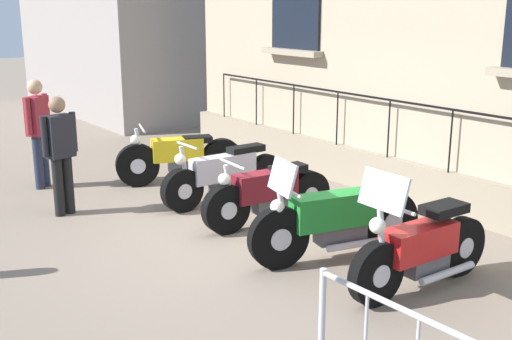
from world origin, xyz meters
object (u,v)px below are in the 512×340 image
motorcycle_red (421,249)px  pedestrian_walking (38,127)px  motorcycle_maroon (268,195)px  motorcycle_green (335,220)px  motorcycle_yellow (180,157)px  pedestrian_standing (60,149)px  motorcycle_silver (226,176)px

motorcycle_red → pedestrian_walking: bearing=-72.9°
motorcycle_maroon → motorcycle_green: (0.09, 1.38, 0.05)m
motorcycle_yellow → motorcycle_maroon: size_ratio=1.04×
pedestrian_standing → pedestrian_walking: pedestrian_walking is taller
motorcycle_yellow → motorcycle_red: (0.05, 4.97, 0.01)m
motorcycle_green → motorcycle_red: 1.13m
motorcycle_yellow → motorcycle_green: (0.18, 3.85, 0.04)m
motorcycle_green → motorcycle_red: size_ratio=1.12×
motorcycle_yellow → pedestrian_walking: bearing=-29.3°
motorcycle_yellow → motorcycle_green: bearing=87.4°
pedestrian_walking → motorcycle_maroon: bearing=117.2°
motorcycle_green → motorcycle_yellow: bearing=-92.6°
motorcycle_red → pedestrian_standing: size_ratio=1.16×
motorcycle_yellow → pedestrian_walking: size_ratio=1.17×
motorcycle_yellow → pedestrian_walking: (1.91, -1.07, 0.56)m
motorcycle_silver → pedestrian_walking: pedestrian_walking is taller
pedestrian_walking → motorcycle_silver: bearing=128.6°
pedestrian_standing → motorcycle_green: bearing=119.6°
motorcycle_maroon → pedestrian_walking: 4.03m
pedestrian_standing → pedestrian_walking: size_ratio=0.96×
motorcycle_green → motorcycle_red: (-0.12, 1.12, -0.02)m
motorcycle_yellow → pedestrian_standing: pedestrian_standing is taller
motorcycle_silver → motorcycle_red: motorcycle_red is taller
motorcycle_silver → motorcycle_maroon: bearing=85.2°
motorcycle_silver → motorcycle_maroon: (0.10, 1.14, 0.00)m
motorcycle_silver → pedestrian_standing: 2.35m
motorcycle_yellow → motorcycle_maroon: bearing=87.9°
motorcycle_yellow → motorcycle_red: motorcycle_red is taller
motorcycle_silver → motorcycle_red: size_ratio=1.10×
motorcycle_silver → motorcycle_green: size_ratio=0.98×
pedestrian_standing → motorcycle_maroon: bearing=134.9°
motorcycle_silver → motorcycle_green: (0.18, 2.52, 0.05)m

